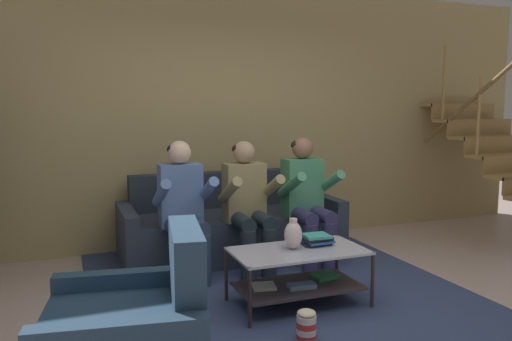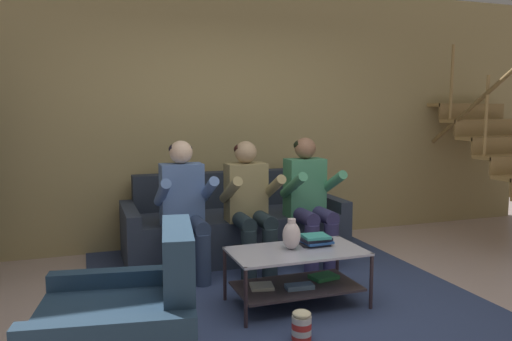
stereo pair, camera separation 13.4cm
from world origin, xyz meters
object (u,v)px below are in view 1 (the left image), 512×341
Objects in this scene: person_seated_left at (183,204)px; person_seated_right at (307,195)px; coffee_table at (299,269)px; vase at (293,235)px; popcorn_tub at (306,325)px; couch at (231,228)px; person_seated_middle at (248,201)px; book_stack at (317,240)px; armchair at (132,336)px.

person_seated_right reaches higher than person_seated_left.
vase is (-0.03, 0.04, 0.27)m from coffee_table.
person_seated_right is at bearing 57.31° from vase.
person_seated_right reaches higher than popcorn_tub.
person_seated_right reaches higher than couch.
person_seated_middle is 5.90× the size of popcorn_tub.
armchair reaches higher than book_stack.
armchair reaches higher than coffee_table.
vase is at bearing 28.88° from armchair.
popcorn_tub is at bearing -72.25° from person_seated_left.
person_seated_right reaches higher than vase.
vase is at bearing -122.69° from person_seated_right.
coffee_table is at bearing 69.22° from popcorn_tub.
couch reaches higher than vase.
couch is 1.80× the size of person_seated_right.
person_seated_right is at bearing -40.56° from couch.
book_stack is at bearing -44.51° from person_seated_left.
coffee_table is (-0.55, -0.94, -0.39)m from person_seated_right.
person_seated_left reaches higher than popcorn_tub.
book_stack reaches higher than popcorn_tub.
vase is 1.54m from armchair.
couch is at bearing 139.44° from person_seated_right.
couch is 0.65m from person_seated_middle.
person_seated_right is 5.17× the size of vase.
couch is at bearing 59.22° from armchair.
armchair is (-1.28, -2.16, -0.01)m from couch.
person_seated_left is at bearing -139.42° from couch.
armchair reaches higher than couch.
person_seated_left is at bearing 126.26° from coffee_table.
armchair is 1.17m from popcorn_tub.
person_seated_middle is (0.00, -0.53, 0.38)m from couch.
vase is 0.24m from book_stack.
vase is 0.76m from popcorn_tub.
vase reaches higher than book_stack.
couch is 2.29× the size of armchair.
person_seated_right reaches higher than book_stack.
couch is 2.18× the size of coffee_table.
popcorn_tub is (-0.14, -2.02, -0.18)m from couch.
person_seated_right is at bearing 63.11° from popcorn_tub.
popcorn_tub is at bearing -95.35° from person_seated_middle.
coffee_table is 1.52m from armchair.
vase is (-0.58, -0.90, -0.12)m from person_seated_right.
coffee_table is (0.69, -0.94, -0.39)m from person_seated_left.
popcorn_tub is (-0.14, -1.49, -0.57)m from person_seated_middle.
couch is 1.43m from book_stack.
person_seated_right is 1.27× the size of armchair.
popcorn_tub is (-0.76, -1.49, -0.58)m from person_seated_right.
person_seated_right is 1.15m from coffee_table.
coffee_table is (0.07, -0.93, -0.38)m from person_seated_middle.
couch is 10.83× the size of popcorn_tub.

